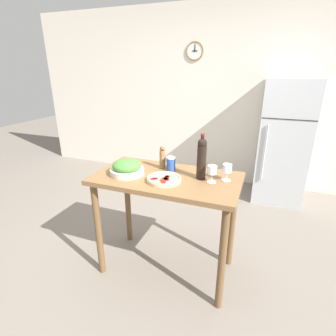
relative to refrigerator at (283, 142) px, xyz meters
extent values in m
plane|color=slate|center=(-0.93, -1.88, -0.81)|extent=(14.00, 14.00, 0.00)
cube|color=silver|center=(-0.93, 0.39, 0.49)|extent=(6.40, 0.06, 2.60)
torus|color=#997047|center=(-1.35, 0.35, 1.15)|extent=(0.27, 0.02, 0.27)
cylinder|color=white|center=(-1.35, 0.35, 1.15)|extent=(0.23, 0.01, 0.23)
cube|color=black|center=(-1.35, 0.34, 1.15)|extent=(0.08, 0.01, 0.01)
cube|color=black|center=(-1.35, 0.34, 1.18)|extent=(0.01, 0.01, 0.10)
cube|color=#B7BCC1|center=(0.00, 0.00, 0.00)|extent=(0.62, 0.67, 1.61)
cube|color=black|center=(0.00, -0.34, 0.35)|extent=(0.60, 0.01, 0.01)
cylinder|color=#B2B2B7|center=(-0.22, -0.35, -0.08)|extent=(0.02, 0.02, 0.72)
cube|color=brown|center=(-0.93, -1.88, 0.08)|extent=(1.17, 0.63, 0.04)
cylinder|color=brown|center=(-1.46, -2.14, -0.37)|extent=(0.06, 0.06, 0.87)
cylinder|color=brown|center=(-0.41, -2.14, -0.37)|extent=(0.06, 0.06, 0.87)
cylinder|color=brown|center=(-1.46, -1.63, -0.37)|extent=(0.06, 0.06, 0.87)
cylinder|color=brown|center=(-0.41, -1.63, -0.37)|extent=(0.06, 0.06, 0.87)
cylinder|color=black|center=(-0.67, -1.82, 0.24)|extent=(0.07, 0.07, 0.27)
sphere|color=black|center=(-0.67, -1.82, 0.39)|extent=(0.07, 0.07, 0.07)
cylinder|color=black|center=(-0.67, -1.82, 0.42)|extent=(0.03, 0.03, 0.06)
cylinder|color=maroon|center=(-0.67, -1.82, 0.45)|extent=(0.03, 0.03, 0.02)
cylinder|color=silver|center=(-0.57, -1.87, 0.10)|extent=(0.07, 0.07, 0.00)
cylinder|color=silver|center=(-0.57, -1.87, 0.14)|extent=(0.01, 0.01, 0.07)
cylinder|color=white|center=(-0.57, -1.87, 0.20)|extent=(0.07, 0.07, 0.06)
cylinder|color=maroon|center=(-0.57, -1.87, 0.19)|extent=(0.06, 0.06, 0.03)
cylinder|color=silver|center=(-0.47, -1.79, 0.10)|extent=(0.07, 0.07, 0.00)
cylinder|color=silver|center=(-0.47, -1.79, 0.14)|extent=(0.01, 0.01, 0.07)
cylinder|color=white|center=(-0.47, -1.79, 0.20)|extent=(0.07, 0.07, 0.06)
cylinder|color=maroon|center=(-0.47, -1.79, 0.18)|extent=(0.06, 0.06, 0.02)
cylinder|color=olive|center=(-1.03, -1.73, 0.18)|extent=(0.05, 0.05, 0.16)
sphere|color=brown|center=(-1.03, -1.73, 0.28)|extent=(0.04, 0.04, 0.04)
cylinder|color=silver|center=(-1.25, -1.95, 0.13)|extent=(0.28, 0.28, 0.05)
ellipsoid|color=#478438|center=(-1.25, -1.95, 0.17)|extent=(0.23, 0.23, 0.10)
cylinder|color=#DBC189|center=(-0.92, -1.98, 0.11)|extent=(0.26, 0.26, 0.02)
torus|color=#DBC189|center=(-0.92, -1.98, 0.12)|extent=(0.26, 0.26, 0.02)
cylinder|color=red|center=(-0.90, -1.97, 0.13)|extent=(0.04, 0.04, 0.01)
cylinder|color=red|center=(-0.91, -1.94, 0.13)|extent=(0.03, 0.03, 0.01)
cylinder|color=red|center=(-0.91, -2.02, 0.13)|extent=(0.04, 0.04, 0.01)
cylinder|color=red|center=(-0.90, -1.94, 0.13)|extent=(0.05, 0.05, 0.01)
cylinder|color=red|center=(-0.90, -1.99, 0.13)|extent=(0.05, 0.05, 0.01)
cylinder|color=red|center=(-0.99, -2.02, 0.13)|extent=(0.04, 0.04, 0.01)
cylinder|color=red|center=(-0.97, -2.00, 0.13)|extent=(0.04, 0.04, 0.01)
cylinder|color=red|center=(-0.91, -1.98, 0.13)|extent=(0.05, 0.05, 0.01)
cylinder|color=red|center=(-0.88, -2.00, 0.13)|extent=(0.03, 0.03, 0.01)
cylinder|color=red|center=(-0.89, -2.05, 0.13)|extent=(0.04, 0.04, 0.01)
cylinder|color=#284CA3|center=(-0.95, -1.75, 0.16)|extent=(0.07, 0.07, 0.11)
cylinder|color=white|center=(-0.95, -1.75, 0.22)|extent=(0.08, 0.08, 0.01)
camera|label=1|loc=(-0.24, -3.69, 0.92)|focal=28.00mm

